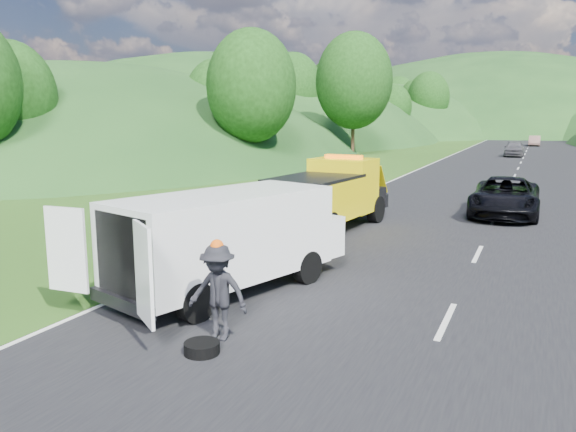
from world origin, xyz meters
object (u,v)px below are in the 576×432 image
at_px(spare_tire, 202,354).
at_px(woman, 232,261).
at_px(tow_truck, 330,194).
at_px(child, 287,270).
at_px(worker, 219,340).
at_px(white_van, 230,236).
at_px(suitcase, 196,255).
at_px(passing_suv, 504,216).

bearing_deg(spare_tire, woman, 115.13).
bearing_deg(tow_truck, spare_tire, -75.41).
height_order(woman, child, woman).
distance_m(child, worker, 4.88).
relative_size(child, spare_tire, 1.80).
relative_size(white_van, woman, 3.98).
bearing_deg(white_van, child, 96.37).
distance_m(tow_truck, worker, 10.60).
height_order(woman, worker, woman).
xyz_separation_m(tow_truck, child, (0.83, -5.58, -1.28)).
height_order(tow_truck, spare_tire, tow_truck).
xyz_separation_m(white_van, spare_tire, (1.30, -3.25, -1.31)).
distance_m(suitcase, spare_tire, 5.93).
xyz_separation_m(woman, worker, (2.62, -5.05, 0.00)).
bearing_deg(suitcase, white_van, -39.10).
distance_m(child, passing_suv, 12.04).
distance_m(worker, suitcase, 5.34).
height_order(child, suitcase, suitcase).
bearing_deg(suitcase, spare_tire, -55.82).
distance_m(woman, child, 1.82).
relative_size(spare_tire, passing_suv, 0.11).
bearing_deg(tow_truck, passing_suv, 50.36).
distance_m(child, spare_tire, 5.56).
bearing_deg(tow_truck, suitcase, -98.86).
bearing_deg(white_van, spare_tire, -51.18).
xyz_separation_m(white_van, child, (0.42, 2.24, -1.31)).
xyz_separation_m(woman, suitcase, (-0.64, -0.83, 0.29)).
relative_size(child, worker, 0.63).
distance_m(white_van, passing_suv, 14.34).
bearing_deg(spare_tire, suitcase, 124.18).
xyz_separation_m(worker, suitcase, (-3.26, 4.22, 0.29)).
relative_size(child, passing_suv, 0.20).
bearing_deg(suitcase, passing_suv, 58.33).
distance_m(child, suitcase, 2.54).
relative_size(tow_truck, child, 5.67).
height_order(white_van, spare_tire, white_van).
bearing_deg(child, spare_tire, -42.01).
bearing_deg(woman, worker, -146.36).
bearing_deg(spare_tire, worker, 95.90).
xyz_separation_m(tow_truck, passing_suv, (5.58, 5.49, -1.28)).
height_order(white_van, worker, white_van).
bearing_deg(spare_tire, white_van, 111.79).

